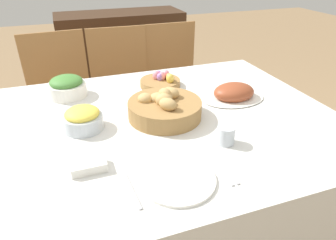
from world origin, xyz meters
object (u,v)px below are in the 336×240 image
pineapple_bowl (83,119)px  knife (219,170)px  chair_far_right (174,81)px  egg_basket (161,81)px  bread_basket (164,107)px  sideboard (123,59)px  ham_platter (234,93)px  spoon (227,168)px  green_salad_bowl (67,87)px  chair_far_center (123,88)px  drinking_cup (226,135)px  chair_far_left (62,96)px  butter_dish (89,165)px  dinner_plate (178,179)px  fork (132,191)px

pineapple_bowl → knife: 0.58m
pineapple_bowl → knife: pineapple_bowl is taller
chair_far_right → egg_basket: size_ratio=4.25×
chair_far_right → bread_basket: (-0.38, -0.92, 0.28)m
sideboard → ham_platter: (0.22, -1.69, 0.32)m
knife → spoon: 0.03m
knife → spoon: bearing=-3.7°
green_salad_bowl → knife: bearing=-60.7°
chair_far_center → drinking_cup: (0.16, -1.19, 0.27)m
green_salad_bowl → pineapple_bowl: bearing=-83.0°
chair_far_left → bread_basket: chair_far_left is taller
spoon → butter_dish: size_ratio=1.43×
egg_basket → ham_platter: size_ratio=0.68×
chair_far_left → egg_basket: chair_far_left is taller
chair_far_right → green_salad_bowl: 0.99m
chair_far_right → egg_basket: (-0.29, -0.59, 0.26)m
bread_basket → pineapple_bowl: bread_basket is taller
green_salad_bowl → butter_dish: bearing=-87.1°
butter_dish → egg_basket: bearing=53.2°
dinner_plate → chair_far_center: bearing=86.4°
chair_far_left → pineapple_bowl: chair_far_left is taller
butter_dish → drinking_cup: bearing=-1.0°
knife → chair_far_left: bearing=106.3°
chair_far_left → chair_far_right: bearing=-3.9°
chair_far_center → bread_basket: size_ratio=2.85×
sideboard → ham_platter: sideboard is taller
bread_basket → drinking_cup: size_ratio=4.47×
chair_far_center → ham_platter: 0.97m
chair_far_center → fork: size_ratio=5.50×
egg_basket → dinner_plate: size_ratio=0.88×
chair_far_right → drinking_cup: size_ratio=12.76×
bread_basket → dinner_plate: 0.42m
dinner_plate → pineapple_bowl: bearing=120.0°
chair_far_left → bread_basket: 1.05m
egg_basket → butter_dish: size_ratio=1.85×
bread_basket → butter_dish: 0.44m
chair_far_center → ham_platter: chair_far_center is taller
chair_far_right → chair_far_center: size_ratio=1.00×
egg_basket → spoon: egg_basket is taller
chair_far_center → butter_dish: 1.25m
chair_far_left → green_salad_bowl: size_ratio=4.86×
sideboard → chair_far_right: bearing=-75.0°
chair_far_center → ham_platter: bearing=-63.0°
ham_platter → chair_far_right: bearing=89.5°
bread_basket → ham_platter: size_ratio=1.01×
chair_far_right → ham_platter: 0.89m
ham_platter → drinking_cup: (-0.23, -0.33, 0.01)m
dinner_plate → spoon: size_ratio=1.47×
fork → knife: 0.29m
spoon → knife: bearing=-176.3°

